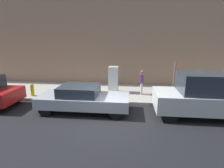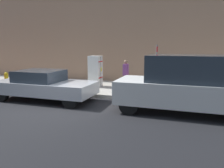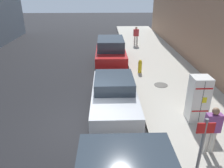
# 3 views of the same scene
# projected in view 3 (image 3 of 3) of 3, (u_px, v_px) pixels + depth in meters

# --- Properties ---
(ground_plane) EXTENTS (80.00, 80.00, 0.00)m
(ground_plane) POSITION_uv_depth(u_px,v_px,m) (85.00, 126.00, 8.36)
(ground_plane) COLOR black
(sidewalk_slab) EXTENTS (4.15, 44.00, 0.18)m
(sidewalk_slab) POSITION_uv_depth(u_px,v_px,m) (198.00, 122.00, 8.44)
(sidewalk_slab) COLOR #B2ADA0
(sidewalk_slab) RESTS_ON ground
(discarded_refrigerator) EXTENTS (0.68, 0.65, 1.74)m
(discarded_refrigerator) POSITION_uv_depth(u_px,v_px,m) (198.00, 99.00, 8.15)
(discarded_refrigerator) COLOR white
(discarded_refrigerator) RESTS_ON sidewalk_slab
(manhole_cover) EXTENTS (0.70, 0.70, 0.02)m
(manhole_cover) POSITION_uv_depth(u_px,v_px,m) (161.00, 85.00, 11.38)
(manhole_cover) COLOR #47443F
(manhole_cover) RESTS_ON sidewalk_slab
(street_sign_post) EXTENTS (0.36, 0.07, 2.35)m
(street_sign_post) POSITION_uv_depth(u_px,v_px,m) (199.00, 160.00, 4.64)
(street_sign_post) COLOR slate
(street_sign_post) RESTS_ON sidewalk_slab
(fire_hydrant) EXTENTS (0.22, 0.22, 0.79)m
(fire_hydrant) POSITION_uv_depth(u_px,v_px,m) (140.00, 66.00, 12.90)
(fire_hydrant) COLOR gold
(fire_hydrant) RESTS_ON sidewalk_slab
(pedestrian_walking_far) EXTENTS (0.46, 0.22, 1.58)m
(pedestrian_walking_far) POSITION_uv_depth(u_px,v_px,m) (136.00, 35.00, 18.91)
(pedestrian_walking_far) COLOR beige
(pedestrian_walking_far) RESTS_ON sidewalk_slab
(pedestrian_standing_near) EXTENTS (0.45, 0.22, 1.57)m
(pedestrian_standing_near) POSITION_uv_depth(u_px,v_px,m) (212.00, 128.00, 6.42)
(pedestrian_standing_near) COLOR beige
(pedestrian_standing_near) RESTS_ON sidewalk_slab
(parked_suv_red) EXTENTS (1.95, 4.66, 1.74)m
(parked_suv_red) POSITION_uv_depth(u_px,v_px,m) (111.00, 51.00, 14.83)
(parked_suv_red) COLOR red
(parked_suv_red) RESTS_ON ground
(parked_sedan_silver) EXTENTS (1.87, 4.63, 1.38)m
(parked_sedan_silver) POSITION_uv_depth(u_px,v_px,m) (114.00, 93.00, 9.36)
(parked_sedan_silver) COLOR silver
(parked_sedan_silver) RESTS_ON ground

